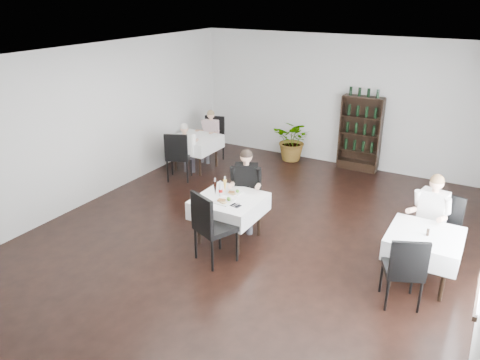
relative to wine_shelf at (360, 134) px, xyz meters
name	(u,v)px	position (x,y,z in m)	size (l,w,h in m)	color
room_shell	(246,158)	(-0.60, -4.31, 0.65)	(9.00, 9.00, 9.00)	black
wine_shelf	(360,134)	(0.00, 0.00, 0.00)	(0.90, 0.28, 1.75)	black
main_table	(229,206)	(-0.90, -4.31, -0.23)	(1.03, 1.03, 0.77)	black
left_table	(196,143)	(-3.30, -1.81, -0.23)	(0.98, 0.98, 0.77)	black
right_table	(424,243)	(2.10, -4.01, -0.23)	(0.98, 0.98, 0.77)	black
potted_tree	(294,140)	(-1.56, -0.16, -0.33)	(0.92, 0.80, 1.03)	#2F6020
main_chair_far	(248,198)	(-0.91, -3.66, -0.34)	(0.50, 0.50, 0.89)	black
main_chair_near	(210,223)	(-0.79, -5.05, -0.19)	(0.69, 0.70, 1.16)	black
left_chair_far	(213,136)	(-3.26, -1.14, -0.23)	(0.58, 0.58, 1.09)	black
left_chair_near	(178,154)	(-3.21, -2.62, -0.22)	(0.66, 0.66, 1.09)	black
right_chair_far	(443,224)	(2.24, -3.18, -0.26)	(0.57, 0.57, 1.03)	black
right_chair_near	(405,267)	(1.99, -4.74, -0.25)	(0.63, 0.63, 1.04)	black
diner_main	(246,183)	(-0.89, -3.77, -0.02)	(0.63, 0.66, 1.42)	#3D3D44
diner_left_far	(210,132)	(-3.33, -1.16, -0.12)	(0.47, 0.47, 1.25)	#3D3D44
diner_left_near	(186,146)	(-3.21, -2.31, -0.13)	(0.54, 0.57, 1.24)	#3D3D44
diner_right_far	(430,212)	(2.05, -3.37, -0.03)	(0.58, 0.60, 1.41)	#3D3D44
plate_far	(234,193)	(-0.91, -4.15, -0.06)	(0.25, 0.25, 0.07)	white
plate_near	(224,201)	(-0.88, -4.51, -0.06)	(0.29, 0.29, 0.09)	white
pilsner_dark	(215,188)	(-1.16, -4.33, 0.05)	(0.07, 0.07, 0.30)	black
pilsner_lager	(225,186)	(-1.07, -4.17, 0.04)	(0.07, 0.07, 0.29)	gold
coke_bottle	(221,190)	(-1.06, -4.32, 0.03)	(0.07, 0.07, 0.26)	silver
napkin_cutlery	(236,205)	(-0.65, -4.53, -0.07)	(0.17, 0.17, 0.02)	black
pepper_mill	(428,232)	(2.13, -4.05, -0.03)	(0.04, 0.04, 0.10)	black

